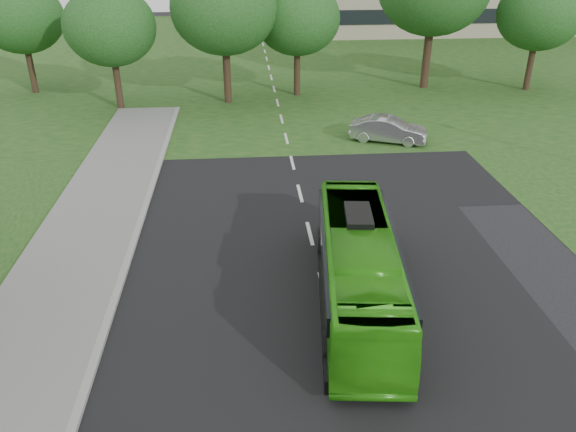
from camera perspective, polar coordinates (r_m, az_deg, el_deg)
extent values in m
plane|color=black|center=(18.18, 4.50, -10.87)|extent=(160.00, 160.00, 0.00)
cube|color=black|center=(36.01, -0.43, 8.91)|extent=(14.00, 120.00, 0.01)
cube|color=black|center=(30.38, 0.44, 5.44)|extent=(80.00, 12.00, 0.01)
cube|color=silver|center=(31.30, 0.28, 6.12)|extent=(0.15, 90.00, 0.01)
cube|color=#1C4A18|center=(60.25, -2.33, 16.22)|extent=(120.00, 60.00, 0.01)
cylinder|color=black|center=(41.84, -16.87, 12.51)|extent=(0.46, 0.46, 3.07)
ellipsoid|color=#184416|center=(41.11, -17.63, 17.86)|extent=(6.10, 6.10, 5.18)
cylinder|color=black|center=(41.74, -6.19, 13.80)|extent=(0.54, 0.54, 3.57)
ellipsoid|color=#184416|center=(40.94, -6.54, 20.25)|extent=(7.35, 7.35, 6.24)
cylinder|color=black|center=(43.56, 0.92, 14.19)|extent=(0.47, 0.47, 3.12)
ellipsoid|color=#184416|center=(42.86, 0.96, 19.47)|extent=(6.20, 6.20, 5.27)
cylinder|color=black|center=(47.01, 13.87, 15.05)|extent=(0.63, 0.63, 4.18)
cylinder|color=black|center=(48.92, 23.31, 13.53)|extent=(0.48, 0.48, 3.18)
ellipsoid|color=#184416|center=(48.29, 24.22, 18.22)|extent=(6.26, 6.26, 5.32)
cylinder|color=black|center=(48.39, -24.57, 13.14)|extent=(0.47, 0.47, 3.13)
ellipsoid|color=#184416|center=(47.77, -25.52, 17.78)|extent=(6.13, 6.13, 5.21)
imported|color=green|center=(18.49, 7.18, -5.23)|extent=(3.28, 9.84, 2.69)
imported|color=#ADACB1|center=(33.94, 10.16, 8.64)|extent=(4.71, 3.08, 1.47)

